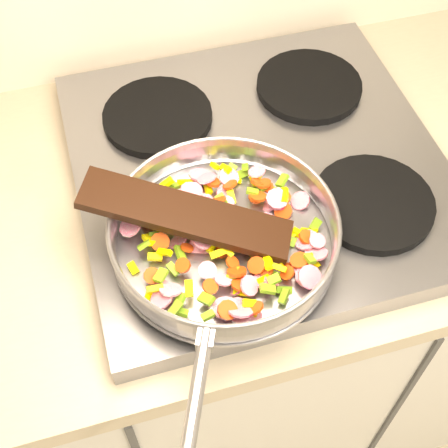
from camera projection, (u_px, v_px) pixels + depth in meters
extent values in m
cube|color=#939399|center=(259.00, 169.00, 1.05)|extent=(0.60, 0.60, 0.04)
cylinder|color=black|center=(199.00, 244.00, 0.92)|extent=(0.19, 0.19, 0.02)
cylinder|color=black|center=(373.00, 203.00, 0.97)|extent=(0.19, 0.19, 0.02)
cylinder|color=black|center=(158.00, 116.00, 1.08)|extent=(0.19, 0.19, 0.02)
cylinder|color=black|center=(309.00, 86.00, 1.13)|extent=(0.19, 0.19, 0.02)
cylinder|color=#9E9EA5|center=(224.00, 244.00, 0.91)|extent=(0.32, 0.32, 0.01)
torus|color=#9E9EA5|center=(224.00, 233.00, 0.88)|extent=(0.37, 0.37, 0.05)
torus|color=#9E9EA5|center=(224.00, 222.00, 0.86)|extent=(0.33, 0.33, 0.01)
cylinder|color=#9E9EA5|center=(195.00, 404.00, 0.72)|extent=(0.09, 0.18, 0.02)
cube|color=#9E9EA5|center=(206.00, 338.00, 0.77)|extent=(0.03, 0.04, 0.02)
cube|color=#F5E602|center=(221.00, 210.00, 0.92)|extent=(0.03, 0.01, 0.02)
cube|color=#F5E602|center=(254.00, 180.00, 0.97)|extent=(0.01, 0.02, 0.01)
cylinder|color=#D4144C|center=(278.00, 204.00, 0.94)|extent=(0.04, 0.04, 0.02)
cube|color=#F5E602|center=(233.00, 180.00, 0.97)|extent=(0.03, 0.02, 0.02)
cylinder|color=#D33F0E|center=(266.00, 270.00, 0.87)|extent=(0.03, 0.03, 0.02)
cube|color=#F5E602|center=(309.00, 232.00, 0.91)|extent=(0.03, 0.02, 0.02)
cylinder|color=#D33F0E|center=(152.00, 276.00, 0.85)|extent=(0.03, 0.03, 0.02)
cube|color=#F5E602|center=(250.00, 312.00, 0.83)|extent=(0.02, 0.02, 0.01)
cylinder|color=#D33F0E|center=(230.00, 185.00, 0.94)|extent=(0.03, 0.03, 0.02)
cylinder|color=#D33F0E|center=(283.00, 197.00, 0.93)|extent=(0.03, 0.03, 0.01)
cube|color=#6C9F19|center=(275.00, 278.00, 0.87)|extent=(0.02, 0.02, 0.01)
cylinder|color=#D33F0E|center=(279.00, 240.00, 0.90)|extent=(0.03, 0.03, 0.02)
cylinder|color=#D33F0E|center=(213.00, 182.00, 0.95)|extent=(0.03, 0.02, 0.02)
cylinder|color=#D33F0E|center=(148.00, 220.00, 0.92)|extent=(0.03, 0.03, 0.02)
cube|color=#F5E602|center=(150.00, 294.00, 0.85)|extent=(0.02, 0.02, 0.01)
cylinder|color=#D33F0E|center=(280.00, 197.00, 0.95)|extent=(0.03, 0.03, 0.01)
cylinder|color=#D33F0E|center=(160.00, 242.00, 0.88)|extent=(0.03, 0.03, 0.03)
cube|color=#6C9F19|center=(316.00, 224.00, 0.91)|extent=(0.02, 0.02, 0.02)
cylinder|color=#D33F0E|center=(283.00, 211.00, 0.93)|extent=(0.03, 0.03, 0.03)
cylinder|color=#D33F0E|center=(227.00, 310.00, 0.81)|extent=(0.04, 0.03, 0.02)
cube|color=#F5E602|center=(155.00, 257.00, 0.87)|extent=(0.02, 0.02, 0.01)
cylinder|color=#D4144C|center=(171.00, 290.00, 0.83)|extent=(0.04, 0.04, 0.02)
cube|color=#F5E602|center=(155.00, 289.00, 0.83)|extent=(0.02, 0.01, 0.01)
cube|color=#F5E602|center=(268.00, 262.00, 0.86)|extent=(0.02, 0.02, 0.01)
cylinder|color=#D4144C|center=(310.00, 277.00, 0.85)|extent=(0.05, 0.04, 0.03)
cylinder|color=#D33F0E|center=(218.00, 200.00, 0.92)|extent=(0.04, 0.03, 0.03)
cylinder|color=#D4144C|center=(268.00, 223.00, 0.92)|extent=(0.03, 0.04, 0.03)
cylinder|color=#D4144C|center=(264.00, 281.00, 0.85)|extent=(0.04, 0.04, 0.02)
cube|color=#F5E602|center=(218.00, 253.00, 0.87)|extent=(0.02, 0.01, 0.01)
cylinder|color=#D4144C|center=(193.00, 191.00, 0.95)|extent=(0.03, 0.03, 0.02)
cube|color=#F5E602|center=(215.00, 166.00, 0.97)|extent=(0.01, 0.02, 0.02)
cube|color=#F5E602|center=(164.00, 217.00, 0.92)|extent=(0.02, 0.03, 0.01)
cube|color=#6C9F19|center=(274.00, 279.00, 0.84)|extent=(0.02, 0.01, 0.01)
cylinder|color=#D4144C|center=(162.00, 288.00, 0.86)|extent=(0.03, 0.03, 0.01)
cube|color=#F5E602|center=(241.00, 292.00, 0.85)|extent=(0.02, 0.02, 0.02)
cylinder|color=#D4144C|center=(225.00, 192.00, 0.95)|extent=(0.04, 0.04, 0.02)
cylinder|color=#D33F0E|center=(264.00, 184.00, 0.94)|extent=(0.03, 0.03, 0.01)
cylinder|color=#D33F0E|center=(260.00, 239.00, 0.89)|extent=(0.03, 0.03, 0.01)
cylinder|color=#D4144C|center=(250.00, 242.00, 0.89)|extent=(0.05, 0.04, 0.02)
cylinder|color=#D4144C|center=(240.00, 232.00, 0.91)|extent=(0.03, 0.03, 0.02)
cylinder|color=#D4144C|center=(190.00, 190.00, 0.96)|extent=(0.05, 0.04, 0.02)
cylinder|color=#D4144C|center=(225.00, 308.00, 0.83)|extent=(0.04, 0.03, 0.01)
cube|color=#F5E602|center=(199.00, 222.00, 0.92)|extent=(0.02, 0.02, 0.02)
cube|color=#6C9F19|center=(231.00, 170.00, 0.98)|extent=(0.02, 0.02, 0.02)
cube|color=#F5E602|center=(252.00, 247.00, 0.88)|extent=(0.02, 0.03, 0.02)
cylinder|color=#D4144C|center=(249.00, 286.00, 0.84)|extent=(0.03, 0.04, 0.03)
cylinder|color=#D4144C|center=(201.00, 209.00, 0.92)|extent=(0.04, 0.04, 0.02)
cylinder|color=#D4144C|center=(270.00, 202.00, 0.95)|extent=(0.04, 0.04, 0.03)
cylinder|color=#D4144C|center=(177.00, 240.00, 0.91)|extent=(0.03, 0.04, 0.02)
cylinder|color=#D33F0E|center=(287.00, 273.00, 0.86)|extent=(0.02, 0.03, 0.02)
cube|color=#6C9F19|center=(268.00, 289.00, 0.83)|extent=(0.02, 0.02, 0.01)
cube|color=#F5E602|center=(269.00, 240.00, 0.89)|extent=(0.02, 0.02, 0.02)
cube|color=#F5E602|center=(279.00, 268.00, 0.85)|extent=(0.02, 0.02, 0.01)
cube|color=#F5E602|center=(291.00, 237.00, 0.90)|extent=(0.03, 0.02, 0.01)
cube|color=#6C9F19|center=(261.00, 187.00, 0.95)|extent=(0.01, 0.02, 0.01)
cube|color=#6C9F19|center=(243.00, 174.00, 0.98)|extent=(0.02, 0.02, 0.02)
cube|color=#6C9F19|center=(263.00, 227.00, 0.90)|extent=(0.02, 0.02, 0.01)
cube|color=#F5E602|center=(133.00, 268.00, 0.87)|extent=(0.02, 0.02, 0.02)
cube|color=#F5E602|center=(168.00, 224.00, 0.91)|extent=(0.03, 0.02, 0.01)
cube|color=#6C9F19|center=(275.00, 192.00, 0.95)|extent=(0.02, 0.02, 0.01)
cylinder|color=#D33F0E|center=(173.00, 219.00, 0.92)|extent=(0.03, 0.03, 0.02)
cube|color=#6C9F19|center=(176.00, 308.00, 0.81)|extent=(0.02, 0.02, 0.02)
cube|color=#6C9F19|center=(284.00, 297.00, 0.84)|extent=(0.02, 0.02, 0.01)
cube|color=#6C9F19|center=(284.00, 290.00, 0.85)|extent=(0.03, 0.01, 0.02)
cube|color=#6C9F19|center=(208.00, 315.00, 0.81)|extent=(0.02, 0.01, 0.01)
cylinder|color=#D4144C|center=(278.00, 247.00, 0.89)|extent=(0.04, 0.03, 0.03)
cube|color=#F5E602|center=(283.00, 257.00, 0.88)|extent=(0.02, 0.03, 0.02)
cylinder|color=#D4144C|center=(202.00, 241.00, 0.88)|extent=(0.04, 0.04, 0.01)
cylinder|color=#D4144C|center=(207.00, 178.00, 0.95)|extent=(0.04, 0.04, 0.02)
cube|color=#F5E602|center=(160.00, 239.00, 0.90)|extent=(0.02, 0.02, 0.02)
cube|color=#6C9F19|center=(233.00, 273.00, 0.86)|extent=(0.02, 0.02, 0.02)
cube|color=#F5E602|center=(271.00, 243.00, 0.90)|extent=(0.02, 0.02, 0.02)
cylinder|color=#D4144C|center=(308.00, 276.00, 0.85)|extent=(0.05, 0.05, 0.00)
cylinder|color=#D4144C|center=(305.00, 241.00, 0.90)|extent=(0.04, 0.04, 0.01)
cube|color=#6C9F19|center=(265.00, 284.00, 0.86)|extent=(0.02, 0.02, 0.02)
cylinder|color=#D4144C|center=(264.00, 251.00, 0.88)|extent=(0.05, 0.05, 0.02)
cube|color=#6C9F19|center=(260.00, 247.00, 0.89)|extent=(0.01, 0.02, 0.01)
cylinder|color=#D4144C|center=(211.00, 224.00, 0.91)|extent=(0.03, 0.03, 0.01)
cube|color=#F5E602|center=(225.00, 169.00, 0.96)|extent=(0.02, 0.03, 0.02)
cylinder|color=#D4144C|center=(306.00, 240.00, 0.90)|extent=(0.05, 0.05, 0.02)
cube|color=#6C9F19|center=(282.00, 180.00, 0.94)|extent=(0.02, 0.02, 0.01)
cube|color=#F5E602|center=(225.00, 239.00, 0.89)|extent=(0.02, 0.02, 0.01)
cube|color=#6C9F19|center=(218.00, 229.00, 0.91)|extent=(0.02, 0.03, 0.02)
cylinder|color=#D4144C|center=(211.00, 230.00, 0.91)|extent=(0.04, 0.04, 0.02)
cube|color=#6C9F19|center=(161.00, 276.00, 0.85)|extent=(0.02, 0.03, 0.01)
cube|color=#F5E602|center=(263.00, 280.00, 0.86)|extent=(0.03, 0.02, 0.02)
cylinder|color=#D33F0E|center=(210.00, 286.00, 0.84)|extent=(0.03, 0.03, 0.01)
cube|color=#6C9F19|center=(288.00, 240.00, 0.90)|extent=(0.03, 0.02, 0.02)
cylinder|color=#D33F0E|center=(241.00, 284.00, 0.84)|extent=(0.04, 0.04, 0.01)
cylinder|color=#D33F0E|center=(232.00, 262.00, 0.87)|extent=(0.03, 0.03, 0.01)
cylinder|color=#D4144C|center=(241.00, 311.00, 0.81)|extent=(0.05, 0.04, 0.03)
cube|color=#F5E602|center=(148.00, 240.00, 0.88)|extent=(0.02, 0.03, 0.02)
cube|color=#6C9F19|center=(173.00, 269.00, 0.86)|extent=(0.02, 0.02, 0.01)
cylinder|color=#D33F0E|center=(256.00, 197.00, 0.94)|extent=(0.02, 0.02, 0.02)
cylinder|color=#D33F0E|center=(256.00, 265.00, 0.86)|extent=(0.03, 0.04, 0.02)
cube|color=#F5E602|center=(314.00, 260.00, 0.88)|extent=(0.02, 0.02, 0.02)
cube|color=#F5E602|center=(215.00, 220.00, 0.91)|extent=(0.02, 0.02, 0.01)
cube|color=#6C9F19|center=(182.00, 312.00, 0.83)|extent=(0.02, 0.02, 0.01)
cube|color=#6C9F19|center=(252.00, 192.00, 0.93)|extent=(0.02, 0.02, 0.01)
cylinder|color=#D4144C|center=(201.00, 245.00, 0.90)|extent=(0.04, 0.04, 0.02)
cylinder|color=#D4144C|center=(271.00, 282.00, 0.86)|extent=(0.03, 0.03, 0.02)
cube|color=#F5E602|center=(165.00, 252.00, 0.87)|extent=(0.02, 0.02, 0.02)
cylinder|color=#D4144C|center=(192.00, 190.00, 0.94)|extent=(0.05, 0.05, 0.02)
cylinder|color=#D4144C|center=(316.00, 254.00, 0.88)|extent=(0.04, 0.04, 0.02)
cube|color=#F5E602|center=(263.00, 227.00, 0.90)|extent=(0.02, 0.03, 0.02)
cube|color=#F5E602|center=(228.00, 251.00, 0.88)|extent=(0.01, 0.02, 0.01)
cylinder|color=#D33F0E|center=(237.00, 272.00, 0.85)|extent=(0.04, 0.03, 0.02)
cylinder|color=#D33F0E|center=(183.00, 265.00, 0.85)|extent=(0.03, 0.03, 0.02)
cube|color=#F5E602|center=(298.00, 233.00, 0.90)|extent=(0.02, 0.02, 0.02)
cylinder|color=#D33F0E|center=(267.00, 187.00, 0.95)|extent=(0.03, 0.03, 0.01)
cylinder|color=#D4144C|center=(200.00, 175.00, 0.97)|extent=(0.04, 0.04, 0.02)
cylinder|color=#D4144C|center=(260.00, 234.00, 0.91)|extent=(0.03, 0.03, 0.01)
cube|color=#6C9F19|center=(189.00, 213.00, 0.91)|extent=(0.02, 0.03, 0.01)
cylinder|color=#D4144C|center=(162.00, 297.00, 0.83)|extent=(0.05, 0.05, 0.03)
cube|color=#6C9F19|center=(224.00, 215.00, 0.92)|extent=(0.02, 0.03, 0.02)
cube|color=#F5E602|center=(185.00, 182.00, 0.96)|extent=(0.03, 0.02, 0.02)
cube|color=#F5E602|center=(167.00, 183.00, 0.94)|extent=(0.02, 0.02, 0.02)
cube|color=#6C9F19|center=(144.00, 245.00, 0.88)|extent=(0.02, 0.01, 0.02)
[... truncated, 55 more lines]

